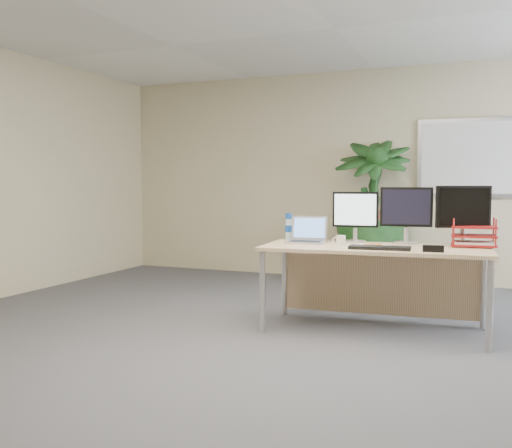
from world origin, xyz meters
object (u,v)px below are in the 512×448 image
at_px(monitor_left, 355,213).
at_px(monitor_right, 406,211).
at_px(laptop, 307,236).
at_px(floor_plant, 371,224).
at_px(desk, 376,263).

xyz_separation_m(monitor_left, monitor_right, (0.44, 0.04, 0.02)).
bearing_deg(monitor_left, monitor_right, 5.13).
bearing_deg(laptop, floor_plant, 86.17).
relative_size(desk, floor_plant, 1.28).
xyz_separation_m(floor_plant, monitor_right, (0.68, -1.95, 0.25)).
distance_m(floor_plant, laptop, 2.18).
relative_size(monitor_left, laptop, 1.31).
relative_size(floor_plant, laptop, 4.36).
height_order(floor_plant, monitor_left, floor_plant).
relative_size(floor_plant, monitor_right, 3.03).
bearing_deg(floor_plant, desk, -77.80).
xyz_separation_m(monitor_left, laptop, (-0.39, -0.19, -0.20)).
height_order(monitor_left, monitor_right, monitor_right).
height_order(monitor_right, laptop, monitor_right).
height_order(monitor_left, laptop, monitor_left).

